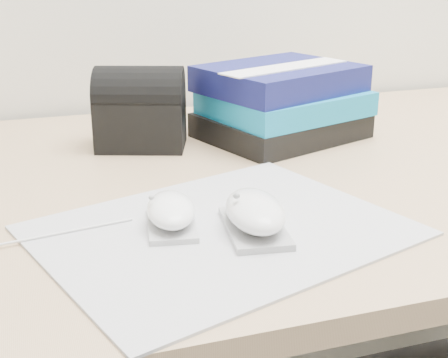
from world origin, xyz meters
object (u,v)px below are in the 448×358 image
object	(u,v)px
desk	(243,286)
book_stack	(282,102)
pouch	(141,108)
mouse_front	(255,214)
mouse_rear	(171,212)

from	to	relation	value
desk	book_stack	world-z (taller)	book_stack
book_stack	pouch	distance (m)	0.24
mouse_front	book_stack	distance (m)	0.40
mouse_rear	book_stack	distance (m)	0.41
mouse_front	mouse_rear	bearing A→B (deg)	154.76
desk	mouse_front	xyz separation A→B (m)	(-0.09, -0.28, 0.26)
book_stack	pouch	bearing A→B (deg)	176.02
mouse_front	pouch	distance (m)	0.38
mouse_front	pouch	xyz separation A→B (m)	(-0.06, 0.37, 0.04)
mouse_rear	pouch	distance (m)	0.33
mouse_rear	pouch	world-z (taller)	pouch
desk	mouse_front	world-z (taller)	mouse_front
pouch	mouse_rear	bearing A→B (deg)	-95.23
desk	mouse_rear	distance (m)	0.39
mouse_rear	mouse_front	bearing A→B (deg)	-25.24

